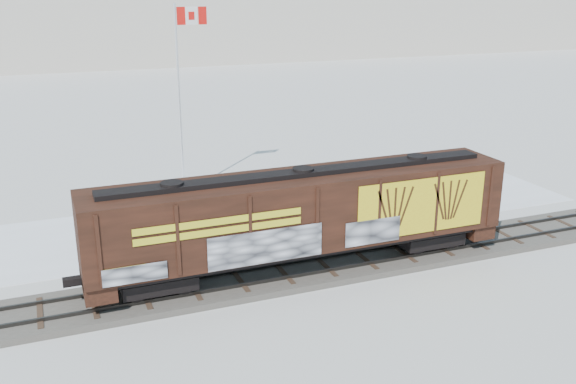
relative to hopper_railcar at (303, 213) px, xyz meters
name	(u,v)px	position (x,y,z in m)	size (l,w,h in m)	color
ground	(283,278)	(-0.94, 0.01, -2.88)	(500.00, 500.00, 0.00)	white
rail_track	(283,275)	(-0.94, 0.01, -2.73)	(50.00, 3.40, 0.43)	#59544C
parking_strip	(233,221)	(-0.94, 7.51, -2.87)	(40.00, 8.00, 0.03)	white
hopper_railcar	(303,213)	(0.00, 0.00, 0.00)	(18.60, 3.06, 4.38)	black
flagpole	(183,127)	(-2.18, 13.39, 1.27)	(2.30, 0.90, 11.27)	silver
car_silver	(194,214)	(-3.14, 7.21, -2.03)	(1.93, 4.80, 1.63)	#AFB1B7
car_white	(318,196)	(4.09, 7.54, -2.03)	(1.74, 4.98, 1.64)	silver
car_dark	(400,191)	(9.28, 7.24, -2.24)	(1.70, 4.19, 1.21)	black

